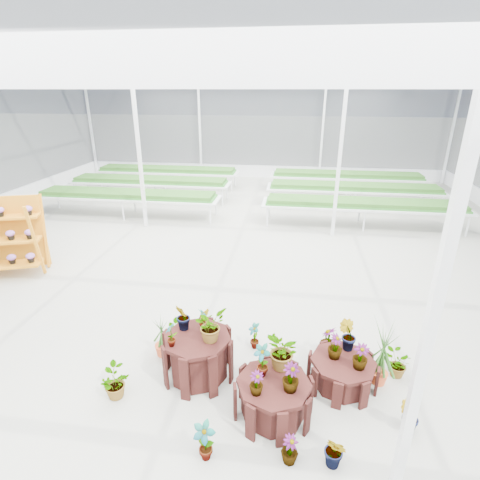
# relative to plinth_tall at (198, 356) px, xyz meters

# --- Properties ---
(ground_plane) EXTENTS (24.00, 24.00, 0.00)m
(ground_plane) POSITION_rel_plinth_tall_xyz_m (-0.39, 2.50, -0.36)
(ground_plane) COLOR gray
(ground_plane) RESTS_ON ground
(greenhouse_shell) EXTENTS (18.00, 24.00, 4.50)m
(greenhouse_shell) POSITION_rel_plinth_tall_xyz_m (-0.39, 2.50, 1.89)
(greenhouse_shell) COLOR white
(greenhouse_shell) RESTS_ON ground
(steel_frame) EXTENTS (18.00, 24.00, 4.50)m
(steel_frame) POSITION_rel_plinth_tall_xyz_m (-0.39, 2.50, 1.89)
(steel_frame) COLOR silver
(steel_frame) RESTS_ON ground
(nursery_benches) EXTENTS (16.00, 7.00, 0.84)m
(nursery_benches) POSITION_rel_plinth_tall_xyz_m (-0.39, 9.70, 0.06)
(nursery_benches) COLOR silver
(nursery_benches) RESTS_ON ground
(plinth_tall) EXTENTS (1.19, 1.19, 0.73)m
(plinth_tall) POSITION_rel_plinth_tall_xyz_m (0.00, 0.00, 0.00)
(plinth_tall) COLOR #331310
(plinth_tall) RESTS_ON ground
(plinth_mid) EXTENTS (1.29, 1.29, 0.55)m
(plinth_mid) POSITION_rel_plinth_tall_xyz_m (1.20, -0.60, -0.09)
(plinth_mid) COLOR #331310
(plinth_mid) RESTS_ON ground
(plinth_low) EXTENTS (1.21, 1.21, 0.45)m
(plinth_low) POSITION_rel_plinth_tall_xyz_m (2.20, 0.10, -0.14)
(plinth_low) COLOR #331310
(plinth_low) RESTS_ON ground
(shelf_rack) EXTENTS (1.95, 1.43, 1.85)m
(shelf_rack) POSITION_rel_plinth_tall_xyz_m (-5.41, 2.79, 0.56)
(shelf_rack) COLOR #C47514
(shelf_rack) RESTS_ON ground
(nursery_plants) EXTENTS (4.69, 2.67, 1.23)m
(nursery_plants) POSITION_rel_plinth_tall_xyz_m (0.97, 0.04, 0.15)
(nursery_plants) COLOR #2A581D
(nursery_plants) RESTS_ON ground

